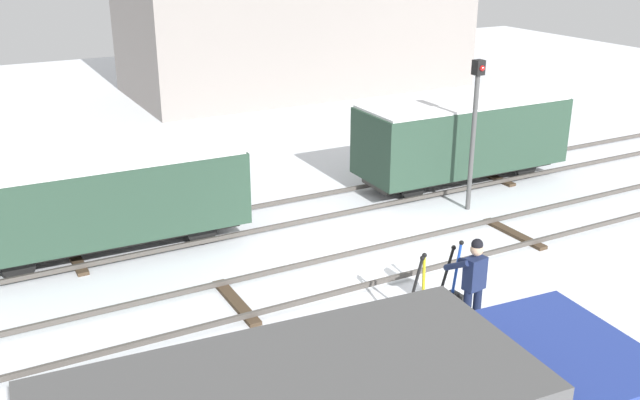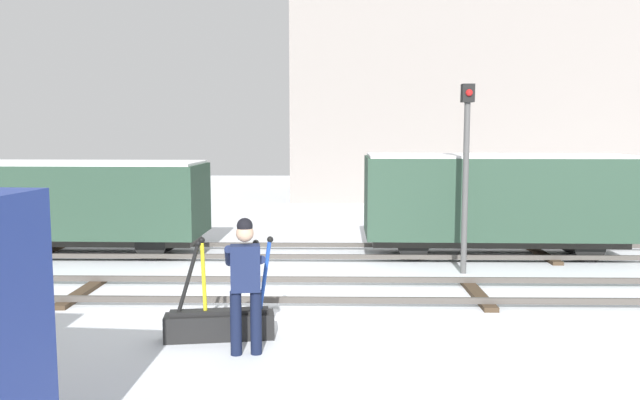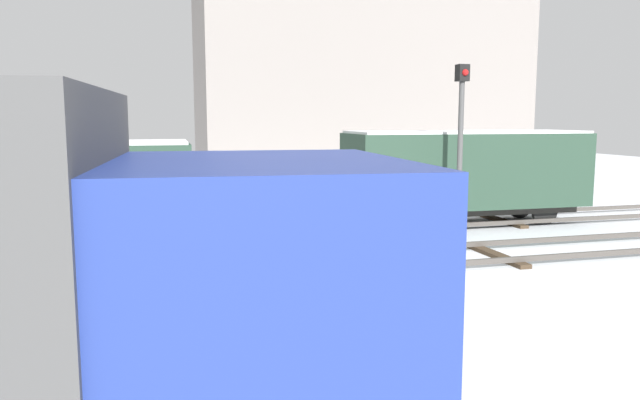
{
  "view_description": "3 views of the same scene",
  "coord_description": "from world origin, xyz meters",
  "px_view_note": "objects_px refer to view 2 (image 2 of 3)",
  "views": [
    {
      "loc": [
        -7.93,
        -11.62,
        6.8
      ],
      "look_at": [
        -0.88,
        1.49,
        1.18
      ],
      "focal_mm": 40.57,
      "sensor_mm": 36.0,
      "label": 1
    },
    {
      "loc": [
        0.93,
        -10.83,
        2.91
      ],
      "look_at": [
        0.69,
        2.38,
        1.45
      ],
      "focal_mm": 35.23,
      "sensor_mm": 36.0,
      "label": 2
    },
    {
      "loc": [
        -2.92,
        -10.42,
        2.7
      ],
      "look_at": [
        0.2,
        0.91,
        1.13
      ],
      "focal_mm": 34.73,
      "sensor_mm": 36.0,
      "label": 3
    }
  ],
  "objects_px": {
    "rail_worker": "(245,277)",
    "freight_car_back_track": "(496,198)",
    "switch_lever_frame": "(220,321)",
    "freight_car_mid_siding": "(74,201)",
    "signal_post": "(466,159)"
  },
  "relations": [
    {
      "from": "freight_car_back_track",
      "to": "freight_car_mid_siding",
      "type": "height_order",
      "value": "freight_car_back_track"
    },
    {
      "from": "freight_car_mid_siding",
      "to": "freight_car_back_track",
      "type": "bearing_deg",
      "value": 1.37
    },
    {
      "from": "signal_post",
      "to": "switch_lever_frame",
      "type": "bearing_deg",
      "value": -135.76
    },
    {
      "from": "rail_worker",
      "to": "switch_lever_frame",
      "type": "bearing_deg",
      "value": 119.2
    },
    {
      "from": "switch_lever_frame",
      "to": "freight_car_mid_siding",
      "type": "bearing_deg",
      "value": 118.74
    },
    {
      "from": "freight_car_back_track",
      "to": "freight_car_mid_siding",
      "type": "xyz_separation_m",
      "value": [
        -9.82,
        -0.0,
        -0.09
      ]
    },
    {
      "from": "switch_lever_frame",
      "to": "freight_car_mid_siding",
      "type": "distance_m",
      "value": 7.46
    },
    {
      "from": "signal_post",
      "to": "freight_car_back_track",
      "type": "relative_size",
      "value": 0.64
    },
    {
      "from": "rail_worker",
      "to": "freight_car_back_track",
      "type": "xyz_separation_m",
      "value": [
        4.92,
        6.47,
        0.35
      ]
    },
    {
      "from": "freight_car_mid_siding",
      "to": "switch_lever_frame",
      "type": "bearing_deg",
      "value": -51.54
    },
    {
      "from": "rail_worker",
      "to": "freight_car_mid_siding",
      "type": "xyz_separation_m",
      "value": [
        -4.9,
        6.47,
        0.26
      ]
    },
    {
      "from": "signal_post",
      "to": "freight_car_mid_siding",
      "type": "bearing_deg",
      "value": 168.8
    },
    {
      "from": "rail_worker",
      "to": "freight_car_back_track",
      "type": "height_order",
      "value": "freight_car_back_track"
    },
    {
      "from": "switch_lever_frame",
      "to": "rail_worker",
      "type": "xyz_separation_m",
      "value": [
        0.45,
        -0.58,
        0.77
      ]
    },
    {
      "from": "freight_car_back_track",
      "to": "freight_car_mid_siding",
      "type": "bearing_deg",
      "value": -179.12
    }
  ]
}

